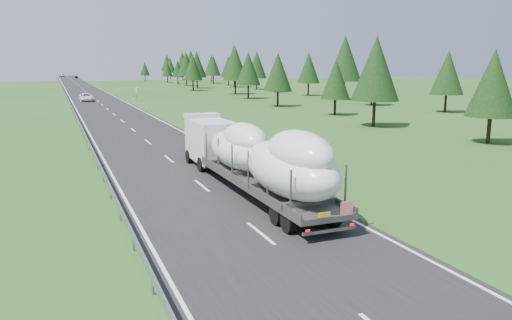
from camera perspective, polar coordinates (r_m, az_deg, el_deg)
name	(u,v)px	position (r m, az deg, el deg)	size (l,w,h in m)	color
ground	(260,234)	(21.40, 0.51, -8.40)	(400.00, 400.00, 0.00)	#234818
road_surface	(91,95)	(119.11, -18.39, 7.02)	(10.00, 400.00, 0.02)	black
guardrail	(65,93)	(118.79, -20.97, 7.13)	(0.10, 400.00, 0.76)	slate
marker_posts	(99,84)	(174.35, -17.50, 8.34)	(0.13, 350.08, 1.00)	silver
highway_sign	(136,91)	(99.91, -13.50, 7.65)	(0.08, 0.90, 2.60)	slate
tree_line_right	(263,64)	(122.52, 0.77, 10.87)	(27.24, 259.81, 12.64)	black
boat_truck	(254,154)	(27.21, -0.24, 0.69)	(3.16, 19.05, 4.20)	silver
distant_van	(87,97)	(100.94, -18.79, 6.81)	(2.50, 5.42, 1.51)	white
distant_car_dark	(76,77)	(257.48, -19.85, 8.92)	(1.56, 3.88, 1.32)	black
distant_car_blue	(62,75)	(291.38, -21.25, 9.02)	(1.65, 4.73, 1.56)	#191845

